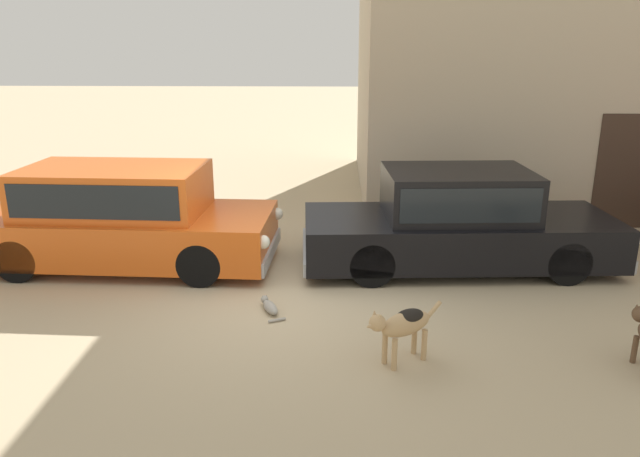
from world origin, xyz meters
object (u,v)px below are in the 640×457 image
(parked_sedan_second, at_px, (458,220))
(stray_dog_spotted, at_px, (403,324))
(parked_sedan_nearest, at_px, (122,215))
(stray_cat, at_px, (270,307))

(parked_sedan_second, height_order, stray_dog_spotted, parked_sedan_second)
(parked_sedan_second, bearing_deg, parked_sedan_nearest, 177.42)
(parked_sedan_second, xyz_separation_m, stray_dog_spotted, (-1.11, -2.99, -0.28))
(stray_dog_spotted, relative_size, stray_cat, 1.49)
(parked_sedan_second, bearing_deg, stray_dog_spotted, -113.74)
(stray_cat, bearing_deg, parked_sedan_second, -82.45)
(parked_sedan_nearest, distance_m, stray_dog_spotted, 4.97)
(parked_sedan_nearest, bearing_deg, stray_cat, -32.72)
(parked_sedan_nearest, height_order, stray_dog_spotted, parked_sedan_nearest)
(parked_sedan_nearest, bearing_deg, parked_sedan_second, 2.77)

